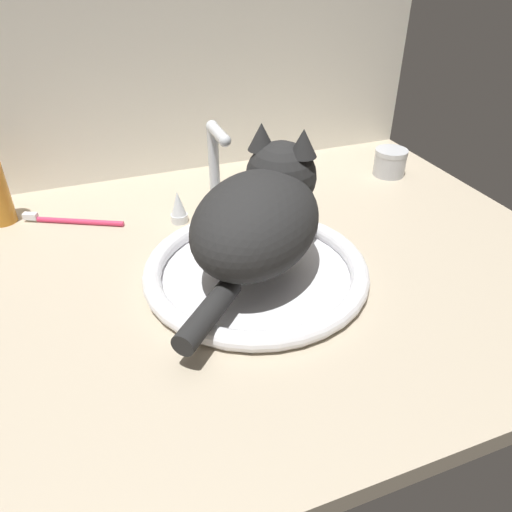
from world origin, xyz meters
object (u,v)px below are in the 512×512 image
(cat, at_px, (262,212))
(toothbrush, at_px, (71,221))
(sink_basin, at_px, (256,270))
(faucet, at_px, (216,183))
(metal_jar, at_px, (390,162))

(cat, height_order, toothbrush, cat)
(sink_basin, xyz_separation_m, faucet, (0.00, 0.21, 0.06))
(cat, height_order, metal_jar, cat)
(sink_basin, distance_m, metal_jar, 0.50)
(toothbrush, bearing_deg, cat, -43.33)
(faucet, xyz_separation_m, toothbrush, (-0.27, 0.07, -0.07))
(metal_jar, bearing_deg, cat, -148.70)
(cat, relative_size, metal_jar, 4.49)
(cat, xyz_separation_m, metal_jar, (0.40, 0.25, -0.08))
(metal_jar, bearing_deg, faucet, -173.00)
(sink_basin, relative_size, toothbrush, 2.00)
(faucet, relative_size, metal_jar, 2.61)
(faucet, xyz_separation_m, cat, (0.02, -0.19, 0.03))
(sink_basin, bearing_deg, metal_jar, 31.97)
(sink_basin, height_order, toothbrush, sink_basin)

